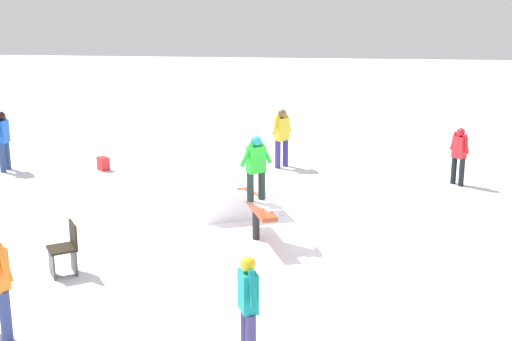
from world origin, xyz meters
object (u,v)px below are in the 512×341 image
at_px(bystander_blue, 3,138).
at_px(folding_chair, 65,251).
at_px(bystander_red, 459,153).
at_px(main_rider_on_rail, 256,170).
at_px(bystander_teal, 248,302).
at_px(rail_feature, 256,208).
at_px(bystander_yellow, 282,135).
at_px(backpack_on_snow, 103,164).

bearing_deg(bystander_blue, folding_chair, -145.76).
distance_m(bystander_red, folding_chair, 9.46).
height_order(main_rider_on_rail, bystander_teal, main_rider_on_rail).
bearing_deg(rail_feature, bystander_yellow, 157.91).
xyz_separation_m(folding_chair, backpack_on_snow, (-6.41, -1.33, -0.24)).
height_order(bystander_blue, bystander_red, bystander_blue).
relative_size(bystander_blue, folding_chair, 1.73).
xyz_separation_m(bystander_red, backpack_on_snow, (-0.51, -8.72, -0.60)).
height_order(bystander_yellow, backpack_on_snow, bystander_yellow).
bearing_deg(rail_feature, bystander_teal, -16.18).
xyz_separation_m(bystander_teal, bystander_yellow, (-9.51, -0.11, 0.06)).
xyz_separation_m(bystander_red, folding_chair, (5.90, -7.39, -0.36)).
distance_m(main_rider_on_rail, bystander_yellow, 5.25).
height_order(bystander_blue, backpack_on_snow, bystander_blue).
bearing_deg(bystander_yellow, rail_feature, 40.16).
bearing_deg(bystander_teal, main_rider_on_rail, -17.61).
relative_size(main_rider_on_rail, bystander_yellow, 0.83).
distance_m(rail_feature, folding_chair, 3.54).
xyz_separation_m(main_rider_on_rail, bystander_blue, (-4.23, -6.76, -0.49)).
distance_m(bystander_teal, folding_chair, 4.07).
distance_m(main_rider_on_rail, bystander_red, 5.98).
xyz_separation_m(main_rider_on_rail, backpack_on_snow, (-4.51, -4.31, -1.18)).
bearing_deg(main_rider_on_rail, folding_chair, -94.67).
bearing_deg(bystander_blue, rail_feature, -119.43).
height_order(main_rider_on_rail, folding_chair, main_rider_on_rail).
height_order(bystander_blue, bystander_yellow, bystander_blue).
relative_size(main_rider_on_rail, bystander_teal, 0.90).
xyz_separation_m(bystander_teal, backpack_on_snow, (-8.80, -4.60, -0.62)).
distance_m(rail_feature, bystander_red, 5.95).
height_order(bystander_red, folding_chair, bystander_red).
relative_size(folding_chair, backpack_on_snow, 2.59).
relative_size(bystander_teal, bystander_blue, 0.93).
bearing_deg(rail_feature, bystander_blue, -142.15).
bearing_deg(backpack_on_snow, bystander_yellow, -125.38).
distance_m(bystander_teal, bystander_yellow, 9.51).
height_order(rail_feature, main_rider_on_rail, main_rider_on_rail).
distance_m(main_rider_on_rail, bystander_teal, 4.34).
xyz_separation_m(rail_feature, bystander_teal, (4.29, 0.29, 0.18)).
relative_size(bystander_red, folding_chair, 1.56).
bearing_deg(rail_feature, bystander_red, 112.14).
height_order(main_rider_on_rail, bystander_yellow, main_rider_on_rail).
height_order(bystander_red, bystander_yellow, bystander_yellow).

